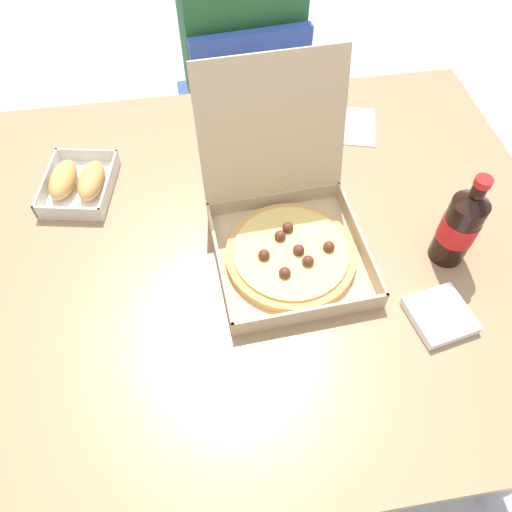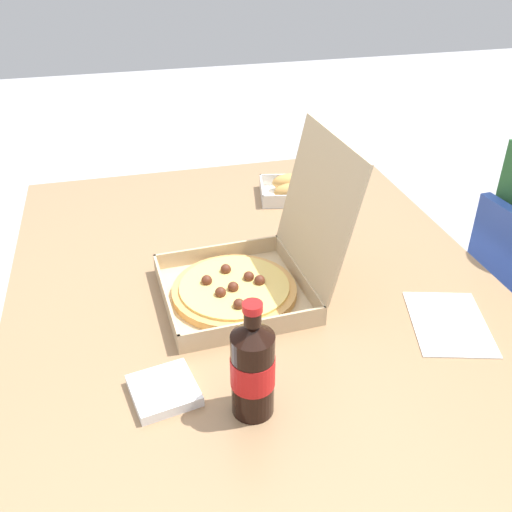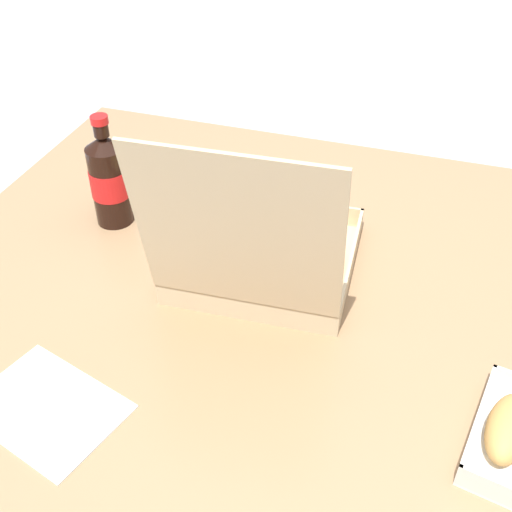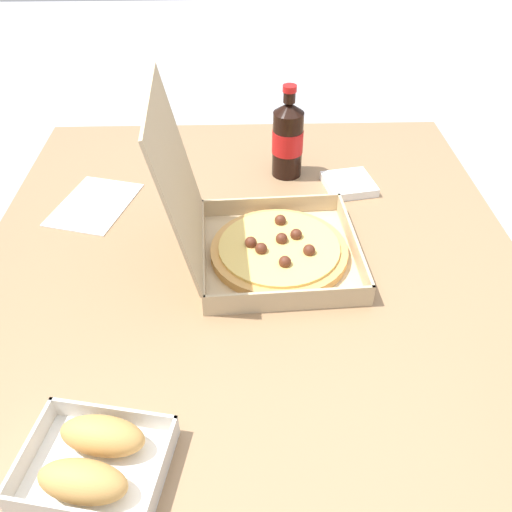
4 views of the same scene
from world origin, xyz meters
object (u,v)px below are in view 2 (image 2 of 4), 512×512
Objects in this scene: pizza_box_open at (248,276)px; cola_bottle at (253,368)px; bread_side_box at (293,189)px; napkin_pile at (164,390)px; paper_menu at (449,323)px.

pizza_box_open reaches higher than cola_bottle.
bread_side_box is 1.96× the size of napkin_pile.
cola_bottle is (0.77, -0.31, 0.07)m from bread_side_box.
cola_bottle is 1.07× the size of paper_menu.
paper_menu is at bearing 61.65° from pizza_box_open.
bread_side_box is at bearing 157.91° from cola_bottle.
pizza_box_open reaches higher than napkin_pile.
napkin_pile is (0.06, -0.59, 0.01)m from paper_menu.
pizza_box_open is at bearing -28.59° from bread_side_box.
bread_side_box is 1.03× the size of paper_menu.
pizza_box_open is 0.34m from cola_bottle.
napkin_pile is (0.26, -0.21, -0.04)m from pizza_box_open.
paper_menu is at bearing 95.41° from napkin_pile.
pizza_box_open reaches higher than bread_side_box.
paper_menu is at bearing 11.62° from bread_side_box.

